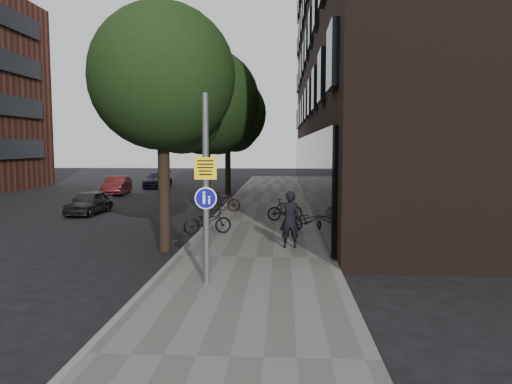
# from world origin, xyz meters

# --- Properties ---
(ground) EXTENTS (120.00, 120.00, 0.00)m
(ground) POSITION_xyz_m (0.00, 0.00, 0.00)
(ground) COLOR black
(ground) RESTS_ON ground
(sidewalk) EXTENTS (4.50, 60.00, 0.12)m
(sidewalk) POSITION_xyz_m (0.25, 10.00, 0.06)
(sidewalk) COLOR #625F5A
(sidewalk) RESTS_ON ground
(curb_edge) EXTENTS (0.15, 60.00, 0.13)m
(curb_edge) POSITION_xyz_m (-2.00, 10.00, 0.07)
(curb_edge) COLOR slate
(curb_edge) RESTS_ON ground
(building_right_dark_brick) EXTENTS (12.00, 40.00, 18.00)m
(building_right_dark_brick) POSITION_xyz_m (8.50, 22.00, 9.00)
(building_right_dark_brick) COLOR black
(building_right_dark_brick) RESTS_ON ground
(street_tree_near) EXTENTS (4.40, 4.40, 7.50)m
(street_tree_near) POSITION_xyz_m (-2.53, 4.64, 5.11)
(street_tree_near) COLOR black
(street_tree_near) RESTS_ON ground
(street_tree_mid) EXTENTS (5.00, 5.00, 7.80)m
(street_tree_mid) POSITION_xyz_m (-2.53, 13.14, 5.11)
(street_tree_mid) COLOR black
(street_tree_mid) RESTS_ON ground
(street_tree_far) EXTENTS (5.00, 5.00, 7.80)m
(street_tree_far) POSITION_xyz_m (-2.53, 22.14, 5.11)
(street_tree_far) COLOR black
(street_tree_far) RESTS_ON ground
(signpost) EXTENTS (0.50, 0.14, 4.30)m
(signpost) POSITION_xyz_m (-0.71, 0.63, 2.29)
(signpost) COLOR #595B5E
(signpost) RESTS_ON sidewalk
(pedestrian) EXTENTS (0.66, 0.45, 1.76)m
(pedestrian) POSITION_xyz_m (1.23, 4.67, 1.00)
(pedestrian) COLOR black
(pedestrian) RESTS_ON sidewalk
(parked_bike_facade_near) EXTENTS (1.71, 0.77, 0.87)m
(parked_bike_facade_near) POSITION_xyz_m (2.00, 7.43, 0.55)
(parked_bike_facade_near) COLOR black
(parked_bike_facade_near) RESTS_ON sidewalk
(parked_bike_facade_far) EXTENTS (1.58, 0.81, 0.91)m
(parked_bike_facade_far) POSITION_xyz_m (1.11, 10.25, 0.58)
(parked_bike_facade_far) COLOR black
(parked_bike_facade_far) RESTS_ON sidewalk
(parked_bike_curb_near) EXTENTS (1.82, 1.20, 0.90)m
(parked_bike_curb_near) POSITION_xyz_m (-1.65, 6.89, 0.57)
(parked_bike_curb_near) COLOR black
(parked_bike_curb_near) RESTS_ON sidewalk
(parked_bike_curb_far) EXTENTS (1.60, 0.48, 0.96)m
(parked_bike_curb_far) POSITION_xyz_m (-1.80, 12.91, 0.60)
(parked_bike_curb_far) COLOR black
(parked_bike_curb_far) RESTS_ON sidewalk
(parked_car_near) EXTENTS (1.51, 3.34, 1.11)m
(parked_car_near) POSITION_xyz_m (-8.17, 12.53, 0.56)
(parked_car_near) COLOR black
(parked_car_near) RESTS_ON ground
(parked_car_mid) EXTENTS (1.67, 3.79, 1.21)m
(parked_car_mid) POSITION_xyz_m (-9.98, 21.89, 0.60)
(parked_car_mid) COLOR #59191B
(parked_car_mid) RESTS_ON ground
(parked_car_far) EXTENTS (1.77, 4.15, 1.19)m
(parked_car_far) POSITION_xyz_m (-8.67, 27.48, 0.60)
(parked_car_far) COLOR black
(parked_car_far) RESTS_ON ground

